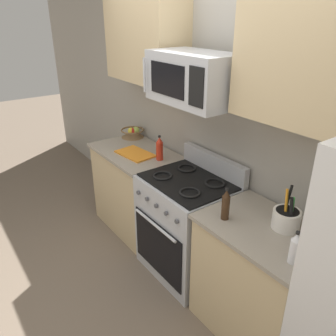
{
  "coord_description": "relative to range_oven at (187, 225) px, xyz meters",
  "views": [
    {
      "loc": [
        1.95,
        -0.91,
        2.21
      ],
      "look_at": [
        -0.11,
        0.59,
        1.03
      ],
      "focal_mm": 36.21,
      "sensor_mm": 36.0,
      "label": 1
    }
  ],
  "objects": [
    {
      "name": "wall_back",
      "position": [
        0.0,
        0.38,
        0.83
      ],
      "size": [
        8.0,
        0.1,
        2.6
      ],
      "primitive_type": "cube",
      "color": "#9E998E",
      "rests_on": "ground"
    },
    {
      "name": "fruit_basket",
      "position": [
        -1.24,
        0.19,
        0.49
      ],
      "size": [
        0.26,
        0.26,
        0.12
      ],
      "color": "brown",
      "rests_on": "counter_left"
    },
    {
      "name": "microwave",
      "position": [
        -0.0,
        0.03,
        1.29
      ],
      "size": [
        0.72,
        0.44,
        0.37
      ],
      "color": "#B2B5BA"
    },
    {
      "name": "bottle_vinegar",
      "position": [
        1.13,
        -0.15,
        0.53
      ],
      "size": [
        0.06,
        0.06,
        0.21
      ],
      "color": "silver",
      "rests_on": "counter_right"
    },
    {
      "name": "counter_left",
      "position": [
        -0.87,
        -0.0,
        -0.02
      ],
      "size": [
        0.96,
        0.63,
        0.91
      ],
      "color": "tan",
      "rests_on": "ground"
    },
    {
      "name": "upper_cabinets_right",
      "position": [
        0.82,
        0.16,
        1.5
      ],
      "size": [
        0.84,
        0.34,
        0.75
      ],
      "color": "tan"
    },
    {
      "name": "bottle_soy",
      "position": [
        0.58,
        -0.15,
        0.55
      ],
      "size": [
        0.06,
        0.06,
        0.24
      ],
      "color": "#382314",
      "rests_on": "counter_right"
    },
    {
      "name": "bottle_hot_sauce",
      "position": [
        -0.53,
        0.07,
        0.55
      ],
      "size": [
        0.07,
        0.07,
        0.24
      ],
      "color": "red",
      "rests_on": "counter_left"
    },
    {
      "name": "ground_plane",
      "position": [
        0.0,
        -0.72,
        -0.47
      ],
      "size": [
        16.0,
        16.0,
        0.0
      ],
      "primitive_type": "plane",
      "color": "#6B5B4C"
    },
    {
      "name": "cutting_board",
      "position": [
        -0.78,
        -0.05,
        0.44
      ],
      "size": [
        0.41,
        0.29,
        0.02
      ],
      "primitive_type": "cube",
      "rotation": [
        0.0,
        0.0,
        0.11
      ],
      "color": "orange",
      "rests_on": "counter_left"
    },
    {
      "name": "counter_right",
      "position": [
        0.81,
        -0.0,
        -0.02
      ],
      "size": [
        0.85,
        0.63,
        0.91
      ],
      "color": "tan",
      "rests_on": "ground"
    },
    {
      "name": "upper_cabinets_left",
      "position": [
        -0.88,
        0.16,
        1.5
      ],
      "size": [
        0.95,
        0.34,
        0.75
      ],
      "color": "tan"
    },
    {
      "name": "utensil_crock",
      "position": [
        0.89,
        0.1,
        0.51
      ],
      "size": [
        0.18,
        0.18,
        0.3
      ],
      "color": "white",
      "rests_on": "counter_right"
    },
    {
      "name": "range_oven",
      "position": [
        0.0,
        0.0,
        0.0
      ],
      "size": [
        0.76,
        0.67,
        1.09
      ],
      "color": "#B2B5BA",
      "rests_on": "ground"
    }
  ]
}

